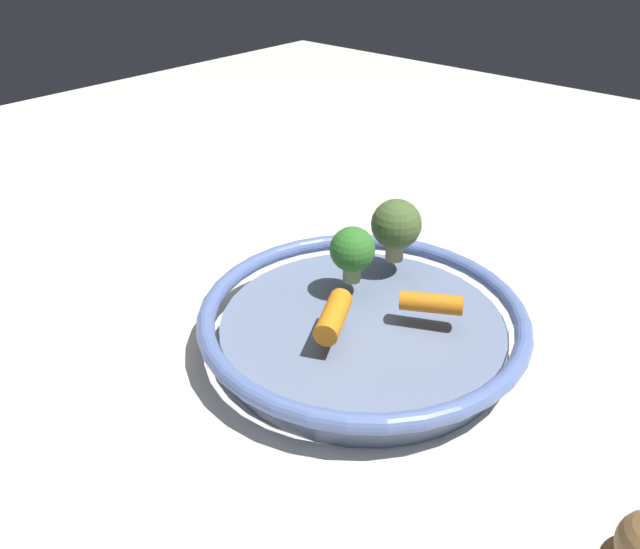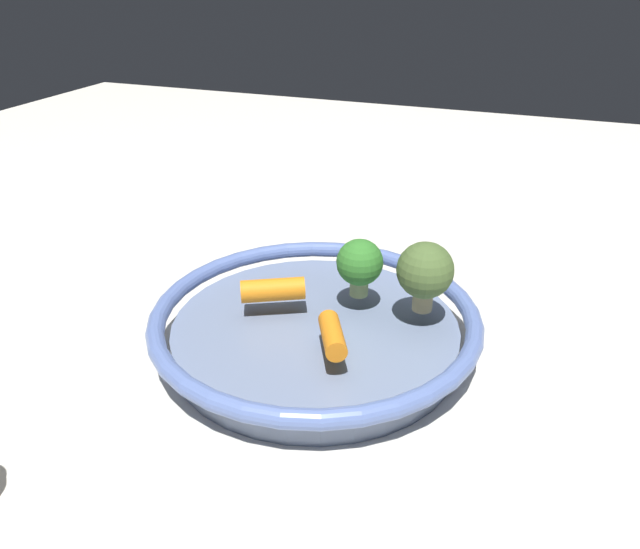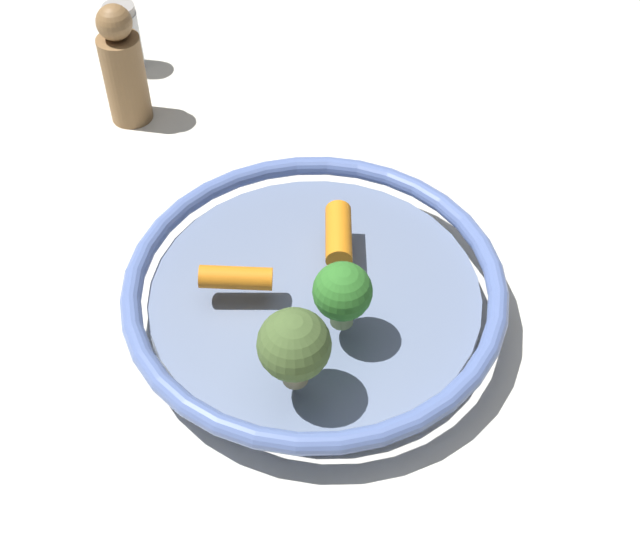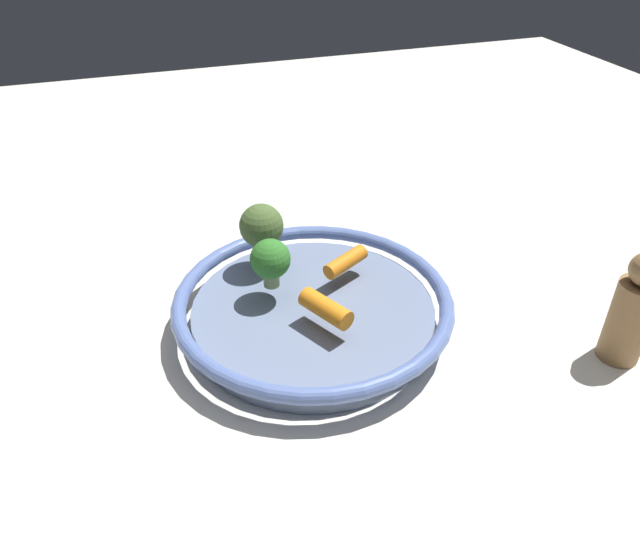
# 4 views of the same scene
# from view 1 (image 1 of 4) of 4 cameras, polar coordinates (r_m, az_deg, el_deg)

# --- Properties ---
(ground_plane) EXTENTS (2.16, 2.16, 0.00)m
(ground_plane) POSITION_cam_1_polar(r_m,az_deg,el_deg) (0.64, 3.67, -6.27)
(ground_plane) COLOR silver
(serving_bowl) EXTENTS (0.31, 0.31, 0.05)m
(serving_bowl) POSITION_cam_1_polar(r_m,az_deg,el_deg) (0.63, 3.74, -4.47)
(serving_bowl) COLOR slate
(serving_bowl) RESTS_ON ground_plane
(baby_carrot_back) EXTENTS (0.05, 0.06, 0.02)m
(baby_carrot_back) POSITION_cam_1_polar(r_m,az_deg,el_deg) (0.58, 1.30, -3.75)
(baby_carrot_back) COLOR orange
(baby_carrot_back) RESTS_ON serving_bowl
(baby_carrot_center) EXTENTS (0.06, 0.04, 0.02)m
(baby_carrot_center) POSITION_cam_1_polar(r_m,az_deg,el_deg) (0.61, 9.74, -2.48)
(baby_carrot_center) COLOR orange
(baby_carrot_center) RESTS_ON serving_bowl
(broccoli_floret_small) EXTENTS (0.05, 0.05, 0.06)m
(broccoli_floret_small) POSITION_cam_1_polar(r_m,az_deg,el_deg) (0.64, 2.86, 2.10)
(broccoli_floret_small) COLOR #96AA66
(broccoli_floret_small) RESTS_ON serving_bowl
(broccoli_floret_edge) EXTENTS (0.05, 0.05, 0.07)m
(broccoli_floret_edge) POSITION_cam_1_polar(r_m,az_deg,el_deg) (0.68, 6.71, 4.30)
(broccoli_floret_edge) COLOR tan
(broccoli_floret_edge) RESTS_ON serving_bowl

